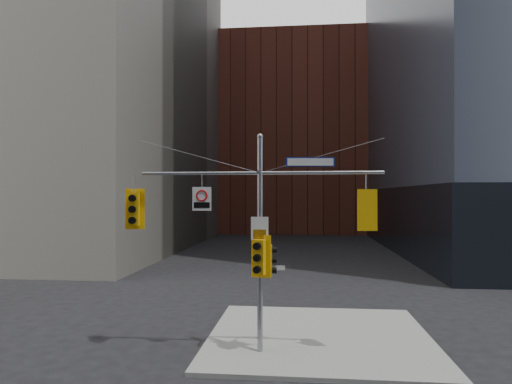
% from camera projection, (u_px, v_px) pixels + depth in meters
% --- Properties ---
extents(ground, '(160.00, 160.00, 0.00)m').
position_uv_depth(ground, '(253.00, 380.00, 12.94)').
color(ground, black).
rests_on(ground, ground).
extents(sidewalk_corner, '(8.00, 8.00, 0.15)m').
position_uv_depth(sidewalk_corner, '(319.00, 337.00, 16.72)').
color(sidewalk_corner, gray).
rests_on(sidewalk_corner, ground).
extents(brick_midrise, '(26.00, 20.00, 28.00)m').
position_uv_depth(brick_midrise, '(293.00, 139.00, 70.75)').
color(brick_midrise, brown).
rests_on(brick_midrise, ground).
extents(signal_assembly, '(8.00, 0.80, 7.30)m').
position_uv_depth(signal_assembly, '(260.00, 221.00, 14.96)').
color(signal_assembly, gray).
rests_on(signal_assembly, ground).
extents(traffic_light_west_arm, '(0.66, 0.57, 1.38)m').
position_uv_depth(traffic_light_west_arm, '(134.00, 209.00, 15.41)').
color(traffic_light_west_arm, '#F8B20D').
rests_on(traffic_light_west_arm, ground).
extents(traffic_light_east_arm, '(0.63, 0.53, 1.32)m').
position_uv_depth(traffic_light_east_arm, '(366.00, 210.00, 14.62)').
color(traffic_light_east_arm, '#F8B20D').
rests_on(traffic_light_east_arm, ground).
extents(traffic_light_pole_side, '(0.40, 0.34, 1.00)m').
position_uv_depth(traffic_light_pole_side, '(270.00, 260.00, 14.93)').
color(traffic_light_pole_side, '#F8B20D').
rests_on(traffic_light_pole_side, ground).
extents(traffic_light_pole_front, '(0.65, 0.61, 1.39)m').
position_uv_depth(traffic_light_pole_front, '(259.00, 257.00, 14.69)').
color(traffic_light_pole_front, '#F8B20D').
rests_on(traffic_light_pole_front, ground).
extents(street_sign_blade, '(1.58, 0.18, 0.31)m').
position_uv_depth(street_sign_blade, '(310.00, 162.00, 14.81)').
color(street_sign_blade, navy).
rests_on(street_sign_blade, ground).
extents(regulatory_sign_arm, '(0.63, 0.10, 0.79)m').
position_uv_depth(regulatory_sign_arm, '(202.00, 198.00, 15.14)').
color(regulatory_sign_arm, silver).
rests_on(regulatory_sign_arm, ground).
extents(regulatory_sign_pole, '(0.57, 0.07, 0.75)m').
position_uv_depth(regulatory_sign_pole, '(260.00, 229.00, 14.84)').
color(regulatory_sign_pole, silver).
rests_on(regulatory_sign_pole, ground).
extents(street_blade_ew, '(0.74, 0.10, 0.15)m').
position_uv_depth(street_blade_ew, '(274.00, 268.00, 14.91)').
color(street_blade_ew, silver).
rests_on(street_blade_ew, ground).
extents(street_blade_ns, '(0.12, 0.66, 0.13)m').
position_uv_depth(street_blade_ns, '(261.00, 269.00, 15.40)').
color(street_blade_ns, '#145926').
rests_on(street_blade_ns, ground).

